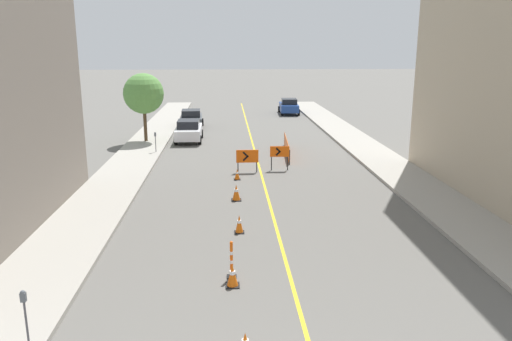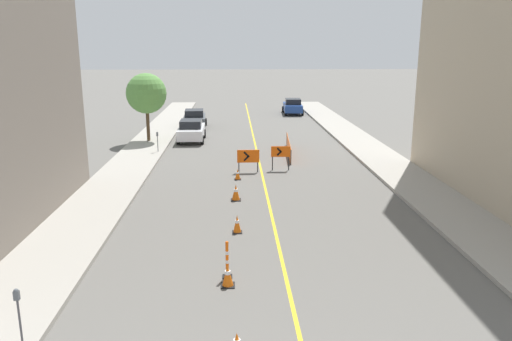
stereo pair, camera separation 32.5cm
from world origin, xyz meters
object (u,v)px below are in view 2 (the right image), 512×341
Objects in this scene: traffic_cone_third at (237,224)px; parked_car_curb_near at (191,130)px; arrow_barricade_primary at (248,157)px; traffic_cone_second at (228,275)px; traffic_cone_fifth at (238,174)px; delineator_post_front at (227,262)px; parked_car_curb_far at (293,106)px; parking_meter_near_curb at (18,305)px; parked_car_curb_mid at (195,119)px; parking_meter_far_curb at (157,138)px; traffic_cone_fourth at (236,192)px; arrow_barricade_secondary at (281,153)px; street_tree_left_near at (146,94)px.

traffic_cone_third is 19.14m from parked_car_curb_near.
arrow_barricade_primary reaches higher than traffic_cone_third.
parked_car_curb_near is at bearing 97.10° from traffic_cone_second.
traffic_cone_fifth is 0.50× the size of delineator_post_front.
traffic_cone_third is at bearing -97.13° from parked_car_curb_far.
parked_car_curb_near is 3.18× the size of parking_meter_near_curb.
traffic_cone_third is 0.54× the size of arrow_barricade_primary.
parking_meter_far_curb is (-1.61, -10.58, 0.28)m from parked_car_curb_mid.
parked_car_curb_far is at bearing 60.26° from parking_meter_far_curb.
parked_car_curb_far is at bearing 76.50° from arrow_barricade_primary.
parked_car_curb_mid is at bearing 91.61° from parked_car_curb_near.
traffic_cone_third is 9.29m from arrow_barricade_primary.
traffic_cone_fourth is 0.58× the size of arrow_barricade_primary.
street_tree_left_near is at bearing 137.69° from arrow_barricade_secondary.
traffic_cone_fourth is 0.54× the size of arrow_barricade_secondary.
traffic_cone_fifth is 1.76m from arrow_barricade_primary.
parked_car_curb_near reaches higher than parking_meter_near_curb.
traffic_cone_third is (0.31, 4.29, 0.01)m from traffic_cone_second.
street_tree_left_near is at bearing -170.16° from parked_car_curb_near.
traffic_cone_third is 34.30m from parked_car_curb_far.
parked_car_curb_mid reaches higher than delineator_post_front.
delineator_post_front is (-0.33, -3.72, 0.16)m from traffic_cone_third.
traffic_cone_third is 9.98m from arrow_barricade_secondary.
traffic_cone_third is at bearing -89.66° from traffic_cone_fourth.
arrow_barricade_secondary is 1.06× the size of parking_meter_far_curb.
parked_car_curb_near reaches higher than parking_meter_far_curb.
traffic_cone_fifth is at bearing -73.96° from parked_car_curb_near.
traffic_cone_second is at bearing 31.80° from parking_meter_near_curb.
parked_car_curb_mid is at bearing 87.14° from parking_meter_near_curb.
parked_car_curb_mid is at bearing 66.90° from street_tree_left_near.
parked_car_curb_near is at bearing 99.62° from traffic_cone_third.
parked_car_curb_mid is at bearing 101.49° from traffic_cone_fifth.
traffic_cone_fifth is 0.42× the size of arrow_barricade_secondary.
street_tree_left_near reaches higher than traffic_cone_fourth.
arrow_barricade_primary is (1.03, 12.98, 0.37)m from delineator_post_front.
arrow_barricade_primary is at bearing 85.45° from delineator_post_front.
traffic_cone_third is 0.53× the size of parking_meter_far_curb.
traffic_cone_fifth is at bearing 87.85° from delineator_post_front.
street_tree_left_near reaches higher than arrow_barricade_primary.
traffic_cone_fifth is (0.12, 3.63, -0.08)m from traffic_cone_fourth.
traffic_cone_fourth is 0.15× the size of street_tree_left_near.
traffic_cone_fourth is 5.25m from arrow_barricade_primary.
parked_car_curb_near is (-3.20, 18.86, 0.46)m from traffic_cone_third.
traffic_cone_third is 0.16× the size of parked_car_curb_near.
delineator_post_front is 23.02m from street_tree_left_near.
street_tree_left_near is (-5.94, 22.61, 3.22)m from traffic_cone_second.
arrow_barricade_primary is at bearing 85.67° from traffic_cone_third.
parked_car_curb_mid is (-3.08, 28.69, 0.30)m from delineator_post_front.
traffic_cone_fourth is 0.57× the size of parking_meter_far_curb.
traffic_cone_second is 14.23m from arrow_barricade_secondary.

